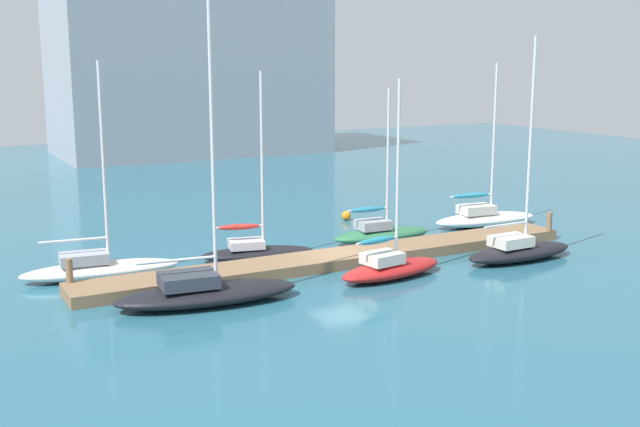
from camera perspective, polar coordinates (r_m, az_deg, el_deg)
name	(u,v)px	position (r m, az deg, el deg)	size (l,w,h in m)	color
ground_plane	(341,264)	(36.01, 1.52, -3.67)	(120.00, 120.00, 0.00)	#286075
dock_pier	(341,258)	(35.95, 1.53, -3.28)	(24.55, 2.31, 0.50)	#846647
dock_piling_near_end	(70,277)	(32.73, -17.76, -4.40)	(0.28, 0.28, 1.46)	#846647
dock_piling_far_end	(549,226)	(42.20, 16.34, -0.89)	(0.28, 0.28, 1.46)	#846647
sailboat_0	(99,267)	(34.86, -15.78, -3.74)	(6.84, 2.51, 9.17)	white
sailboat_1	(205,290)	(30.34, -8.37, -5.54)	(7.32, 3.13, 11.61)	black
sailboat_2	(256,249)	(36.70, -4.69, -2.62)	(5.59, 2.88, 8.71)	black
sailboat_3	(390,266)	(33.69, 5.13, -3.81)	(5.46, 2.51, 8.44)	#B21E1E
sailboat_4	(381,232)	(40.26, 4.44, -1.34)	(5.51, 2.07, 7.83)	#2D7047
sailboat_5	(519,249)	(37.62, 14.29, -2.52)	(5.97, 1.94, 10.25)	black
sailboat_6	(484,216)	(44.84, 11.88, -0.21)	(6.51, 2.60, 9.04)	white
mooring_buoy_orange	(346,216)	(45.59, 1.93, -0.15)	(0.55, 0.55, 0.55)	orange
harbor_building_distant	(188,58)	(79.73, -9.57, 11.07)	(25.43, 13.92, 18.60)	#9399A3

